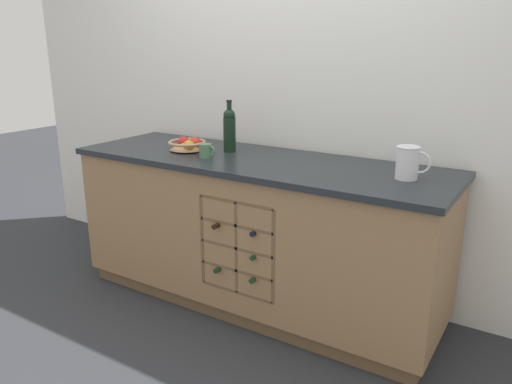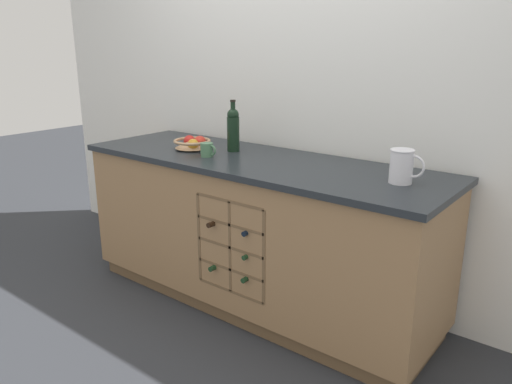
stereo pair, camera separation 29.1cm
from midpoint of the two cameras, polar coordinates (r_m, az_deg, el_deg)
ground_plane at (r=3.19m, az=2.68°, el=-12.28°), size 14.00×14.00×0.00m
back_wall at (r=3.14m, az=7.41°, el=11.65°), size 4.61×0.06×2.55m
kitchen_island at (r=2.99m, az=2.78°, el=-4.60°), size 2.25×0.74×0.90m
fruit_bowl at (r=3.12m, az=-4.59°, el=5.60°), size 0.23×0.23×0.08m
white_pitcher at (r=2.48m, az=19.65°, el=2.83°), size 0.17×0.11×0.16m
ceramic_mug at (r=2.91m, az=-2.74°, el=4.81°), size 0.11×0.07×0.08m
standing_wine_bottle at (r=3.04m, az=0.13°, el=7.25°), size 0.08×0.08×0.31m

